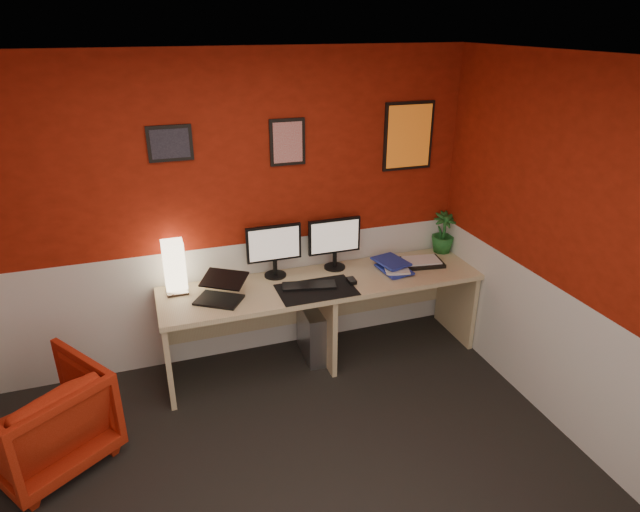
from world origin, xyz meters
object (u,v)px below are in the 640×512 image
(laptop, at_px, (218,288))
(monitor_left, at_px, (274,243))
(desk, at_px, (323,321))
(pc_tower, at_px, (314,332))
(potted_plant, at_px, (443,233))
(zen_tray, at_px, (421,262))
(armchair, at_px, (42,419))
(monitor_right, at_px, (335,236))
(shoji_lamp, at_px, (175,269))

(laptop, xyz_separation_m, monitor_left, (0.51, 0.28, 0.18))
(desk, height_order, monitor_left, monitor_left)
(pc_tower, bearing_deg, laptop, -168.21)
(potted_plant, relative_size, pc_tower, 0.82)
(potted_plant, bearing_deg, pc_tower, -172.87)
(laptop, xyz_separation_m, pc_tower, (0.79, 0.13, -0.61))
(zen_tray, bearing_deg, desk, -177.05)
(laptop, xyz_separation_m, armchair, (-1.23, -0.47, -0.51))
(laptop, bearing_deg, armchair, -125.80)
(desk, xyz_separation_m, laptop, (-0.85, -0.06, 0.47))
(desk, bearing_deg, monitor_right, 50.35)
(monitor_left, bearing_deg, potted_plant, 0.31)
(armchair, bearing_deg, monitor_left, 168.89)
(pc_tower, bearing_deg, armchair, -161.16)
(laptop, bearing_deg, potted_plant, 41.40)
(monitor_left, distance_m, zen_tray, 1.29)
(pc_tower, bearing_deg, shoji_lamp, 176.14)
(monitor_left, bearing_deg, laptop, -150.84)
(potted_plant, distance_m, armchair, 3.44)
(laptop, distance_m, potted_plant, 2.09)
(laptop, relative_size, monitor_left, 0.57)
(laptop, bearing_deg, monitor_right, 48.40)
(shoji_lamp, relative_size, pc_tower, 0.89)
(zen_tray, xyz_separation_m, pc_tower, (-0.97, 0.03, -0.52))
(zen_tray, distance_m, pc_tower, 1.10)
(monitor_left, xyz_separation_m, zen_tray, (1.25, -0.18, -0.28))
(shoji_lamp, relative_size, zen_tray, 1.14)
(laptop, relative_size, potted_plant, 0.89)
(desk, distance_m, monitor_right, 0.71)
(laptop, height_order, pc_tower, laptop)
(shoji_lamp, bearing_deg, armchair, -142.95)
(monitor_left, bearing_deg, shoji_lamp, -177.46)
(monitor_left, distance_m, potted_plant, 1.56)
(monitor_left, height_order, zen_tray, monitor_left)
(potted_plant, distance_m, pc_tower, 1.46)
(desk, relative_size, armchair, 3.58)
(laptop, height_order, armchair, laptop)
(shoji_lamp, relative_size, monitor_left, 0.69)
(laptop, height_order, monitor_left, monitor_left)
(laptop, distance_m, zen_tray, 1.77)
(zen_tray, bearing_deg, laptop, -176.48)
(armchair, bearing_deg, zen_tray, 156.42)
(shoji_lamp, relative_size, monitor_right, 0.69)
(monitor_left, xyz_separation_m, pc_tower, (0.29, -0.15, -0.80))
(desk, bearing_deg, pc_tower, 126.48)
(armchair, bearing_deg, pc_tower, 162.06)
(pc_tower, bearing_deg, monitor_left, 154.42)
(shoji_lamp, height_order, pc_tower, shoji_lamp)
(shoji_lamp, relative_size, laptop, 1.21)
(zen_tray, height_order, pc_tower, zen_tray)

